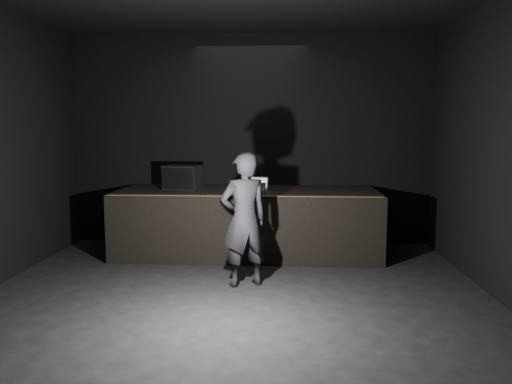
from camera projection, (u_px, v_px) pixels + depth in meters
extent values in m
plane|color=black|center=(228.00, 318.00, 5.15)|extent=(7.00, 7.00, 0.00)
cube|color=black|center=(251.00, 140.00, 8.40)|extent=(6.00, 0.10, 3.50)
cube|color=black|center=(92.00, 194.00, 1.46)|extent=(6.00, 0.10, 3.50)
cube|color=black|center=(247.00, 222.00, 7.79)|extent=(4.00, 1.50, 1.00)
cube|color=brown|center=(244.00, 196.00, 7.02)|extent=(3.92, 0.10, 0.01)
cube|color=black|center=(183.00, 177.00, 7.79)|extent=(0.66, 0.54, 0.38)
cube|color=black|center=(177.00, 179.00, 7.59)|extent=(0.51, 0.17, 0.32)
cylinder|color=black|center=(242.00, 187.00, 8.04)|extent=(0.73, 0.55, 0.02)
cube|color=white|center=(256.00, 190.00, 7.68)|extent=(0.33, 0.26, 0.01)
cube|color=silver|center=(256.00, 189.00, 7.67)|extent=(0.26, 0.17, 0.00)
cube|color=white|center=(259.00, 183.00, 7.78)|extent=(0.29, 0.13, 0.18)
cube|color=#CD873C|center=(259.00, 183.00, 7.78)|extent=(0.26, 0.11, 0.15)
cylinder|color=silver|center=(264.00, 188.00, 7.29)|extent=(0.07, 0.07, 0.16)
cylinder|color=navy|center=(264.00, 188.00, 7.28)|extent=(0.07, 0.07, 0.07)
cylinder|color=#A20F1F|center=(264.00, 191.00, 7.29)|extent=(0.07, 0.07, 0.01)
cylinder|color=white|center=(248.00, 186.00, 7.83)|extent=(0.09, 0.09, 0.11)
cube|color=white|center=(232.00, 194.00, 7.10)|extent=(0.12, 0.14, 0.03)
imported|color=black|center=(244.00, 219.00, 6.14)|extent=(0.72, 0.61, 1.67)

